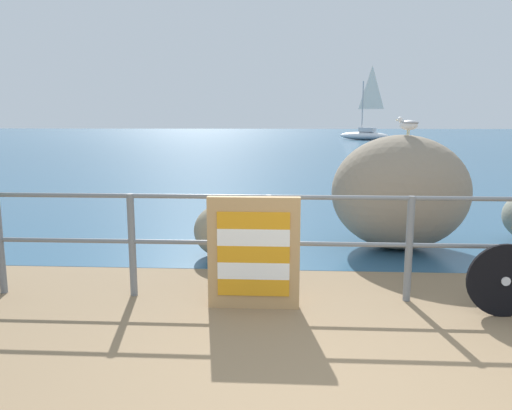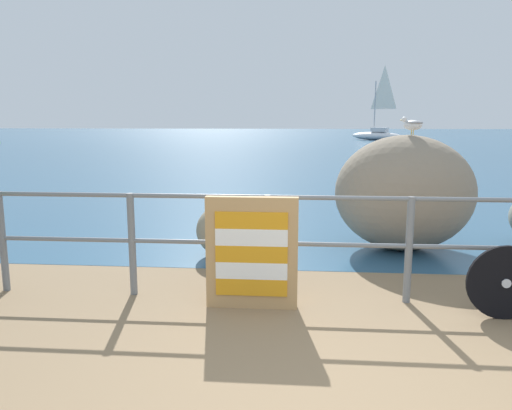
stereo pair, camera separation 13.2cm
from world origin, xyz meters
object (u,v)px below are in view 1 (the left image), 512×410
sailboat (365,132)px  breakwater_boulder_left (225,230)px  folded_deckchair_stack (254,253)px  breakwater_boulder_main (400,192)px  seagull (408,124)px

sailboat → breakwater_boulder_left: bearing=110.5°
sailboat → folded_deckchair_stack: bearing=111.7°
folded_deckchair_stack → breakwater_boulder_main: (1.82, 2.25, 0.24)m
breakwater_boulder_left → folded_deckchair_stack: bearing=-74.6°
breakwater_boulder_main → breakwater_boulder_left: breakwater_boulder_main is taller
folded_deckchair_stack → sailboat: (7.13, 38.48, 0.19)m
breakwater_boulder_left → breakwater_boulder_main: bearing=13.6°
breakwater_boulder_main → sailboat: (5.31, 36.23, -0.05)m
seagull → sailboat: (5.26, 36.26, -0.96)m
breakwater_boulder_main → seagull: size_ratio=6.20×
folded_deckchair_stack → breakwater_boulder_left: 1.77m
folded_deckchair_stack → seagull: bearing=49.8°
seagull → folded_deckchair_stack: bearing=92.9°
seagull → sailboat: size_ratio=0.05×
breakwater_boulder_left → sailboat: bearing=78.3°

